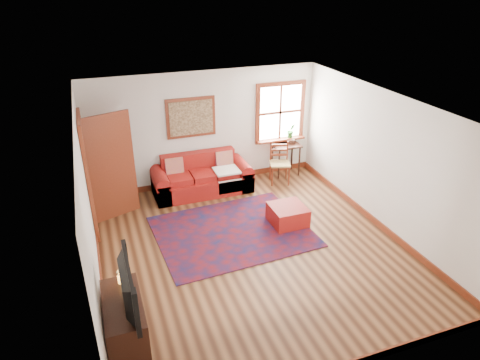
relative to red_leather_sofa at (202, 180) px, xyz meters
name	(u,v)px	position (x,y,z in m)	size (l,w,h in m)	color
ground	(251,247)	(0.22, -2.34, -0.27)	(5.50, 5.50, 0.00)	#3F2011
room_envelope	(251,159)	(0.22, -2.33, 1.38)	(5.04, 5.54, 2.52)	silver
window	(282,118)	(2.00, 0.36, 1.04)	(1.18, 0.20, 1.38)	white
doorway	(102,169)	(-1.99, -0.56, 0.80)	(0.89, 1.08, 2.14)	black
framed_artwork	(191,118)	(-0.08, 0.37, 1.28)	(1.05, 0.07, 0.85)	maroon
persian_rug	(232,231)	(0.08, -1.77, -0.26)	(2.71, 2.17, 0.02)	#5F0D12
red_leather_sofa	(202,180)	(0.00, 0.00, 0.00)	(2.07, 0.86, 0.81)	maroon
red_ottoman	(288,215)	(1.15, -1.85, -0.09)	(0.64, 0.64, 0.36)	maroon
side_table	(286,149)	(2.07, 0.19, 0.34)	(0.61, 0.46, 0.74)	black
ladder_back_chair	(280,161)	(1.76, -0.13, 0.23)	(0.53, 0.51, 0.92)	tan
media_cabinet	(125,320)	(-2.03, -3.69, 0.03)	(0.48, 1.07, 0.59)	black
television	(121,288)	(-2.01, -3.81, 0.64)	(1.09, 0.14, 0.63)	black
candle_hurricane	(122,277)	(-1.98, -3.31, 0.41)	(0.12, 0.12, 0.18)	silver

